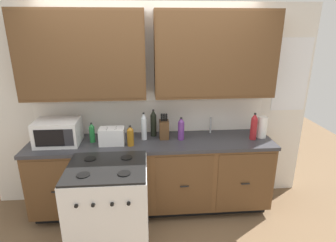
{
  "coord_description": "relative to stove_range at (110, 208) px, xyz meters",
  "views": [
    {
      "loc": [
        -0.05,
        -2.7,
        2.18
      ],
      "look_at": [
        0.19,
        0.27,
        1.17
      ],
      "focal_mm": 29.51,
      "sensor_mm": 36.0,
      "label": 1
    }
  ],
  "objects": [
    {
      "name": "toaster",
      "position": [
        -0.01,
        0.58,
        0.55
      ],
      "size": [
        0.28,
        0.18,
        0.19
      ],
      "color": "white",
      "rests_on": "counter_run"
    },
    {
      "name": "microwave",
      "position": [
        -0.61,
        0.63,
        0.59
      ],
      "size": [
        0.48,
        0.37,
        0.28
      ],
      "color": "white",
      "rests_on": "counter_run"
    },
    {
      "name": "bottle_violet",
      "position": [
        0.79,
        0.65,
        0.59
      ],
      "size": [
        0.08,
        0.08,
        0.27
      ],
      "color": "#663384",
      "rests_on": "counter_run"
    },
    {
      "name": "paper_towel_roll",
      "position": [
        1.77,
        0.64,
        0.58
      ],
      "size": [
        0.12,
        0.12,
        0.26
      ],
      "primitive_type": "cylinder",
      "color": "white",
      "rests_on": "counter_run"
    },
    {
      "name": "sink_faucet",
      "position": [
        1.19,
        0.84,
        0.55
      ],
      "size": [
        0.02,
        0.02,
        0.2
      ],
      "primitive_type": "cylinder",
      "color": "#B2B5BA",
      "rests_on": "counter_run"
    },
    {
      "name": "bottle_clear",
      "position": [
        0.36,
        0.68,
        0.61
      ],
      "size": [
        0.07,
        0.07,
        0.33
      ],
      "color": "silver",
      "rests_on": "counter_run"
    },
    {
      "name": "knife_block",
      "position": [
        0.59,
        0.7,
        0.57
      ],
      "size": [
        0.11,
        0.14,
        0.31
      ],
      "color": "#52361E",
      "rests_on": "counter_run"
    },
    {
      "name": "ground_plane",
      "position": [
        0.44,
        0.33,
        -0.47
      ],
      "size": [
        8.0,
        8.0,
        0.0
      ],
      "primitive_type": "plane",
      "color": "brown"
    },
    {
      "name": "wall_unit",
      "position": [
        0.45,
        0.83,
        1.19
      ],
      "size": [
        4.02,
        0.4,
        2.47
      ],
      "color": "white",
      "rests_on": "ground_plane"
    },
    {
      "name": "bottle_dark",
      "position": [
        0.47,
        0.79,
        0.61
      ],
      "size": [
        0.07,
        0.07,
        0.33
      ],
      "color": "black",
      "rests_on": "counter_run"
    },
    {
      "name": "bottle_green",
      "position": [
        -0.24,
        0.65,
        0.57
      ],
      "size": [
        0.06,
        0.06,
        0.23
      ],
      "color": "#237A38",
      "rests_on": "counter_run"
    },
    {
      "name": "stove_range",
      "position": [
        0.0,
        0.0,
        0.0
      ],
      "size": [
        0.76,
        0.68,
        0.95
      ],
      "color": "white",
      "rests_on": "ground_plane"
    },
    {
      "name": "bottle_amber",
      "position": [
        0.21,
        0.51,
        0.57
      ],
      "size": [
        0.08,
        0.08,
        0.24
      ],
      "color": "#9E6619",
      "rests_on": "counter_run"
    },
    {
      "name": "counter_run",
      "position": [
        0.45,
        0.63,
        0.0
      ],
      "size": [
        2.85,
        0.64,
        0.92
      ],
      "color": "black",
      "rests_on": "ground_plane"
    },
    {
      "name": "bottle_red",
      "position": [
        1.64,
        0.59,
        0.61
      ],
      "size": [
        0.08,
        0.08,
        0.32
      ],
      "color": "maroon",
      "rests_on": "counter_run"
    }
  ]
}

